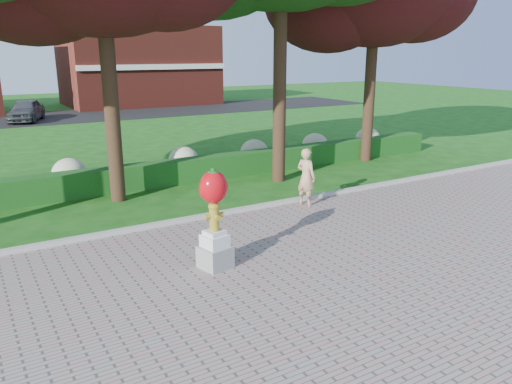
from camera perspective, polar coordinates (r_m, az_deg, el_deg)
ground at (r=11.32m, az=3.11°, el=-6.93°), size 100.00×100.00×0.00m
walkway at (r=8.65m, az=18.61°, el=-15.27°), size 40.00×14.00×0.04m
curb at (r=13.72m, az=-3.89°, el=-2.49°), size 40.00×0.18×0.15m
lawn_hedge at (r=17.17m, az=-10.02°, el=2.17°), size 24.00×0.70×0.80m
hydrangea_row at (r=18.24m, az=-9.50°, el=3.48°), size 20.10×1.10×0.99m
street at (r=37.36m, az=-21.85°, el=7.95°), size 50.00×8.00×0.02m
building_right at (r=44.85m, az=-13.25°, el=13.87°), size 12.00×8.00×6.40m
hydrant_sculpture at (r=10.11m, az=-4.80°, el=-2.76°), size 0.68×0.68×2.12m
woman at (r=14.45m, az=5.73°, el=1.73°), size 0.56×0.70×1.68m
parked_car at (r=35.69m, az=-24.81°, el=8.48°), size 3.00×4.44×1.40m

